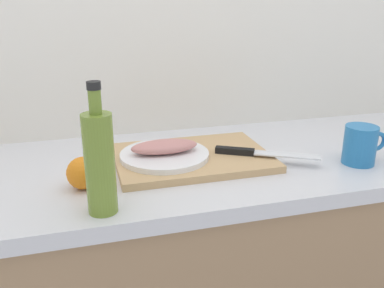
{
  "coord_description": "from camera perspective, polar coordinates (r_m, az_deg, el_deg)",
  "views": [
    {
      "loc": [
        -0.33,
        -1.07,
        1.34
      ],
      "look_at": [
        -0.03,
        0.0,
        0.95
      ],
      "focal_mm": 39.08,
      "sensor_mm": 36.0,
      "label": 1
    }
  ],
  "objects": [
    {
      "name": "white_plate",
      "position": [
        1.16,
        -3.77,
        -1.53
      ],
      "size": [
        0.25,
        0.25,
        0.01
      ],
      "primitive_type": "cylinder",
      "color": "white",
      "rests_on": "cutting_board"
    },
    {
      "name": "olive_oil_bottle",
      "position": [
        0.89,
        -12.49,
        -2.34
      ],
      "size": [
        0.06,
        0.06,
        0.29
      ],
      "color": "olive",
      "rests_on": "kitchen_counter"
    },
    {
      "name": "orange_0",
      "position": [
        1.05,
        -14.65,
        -3.84
      ],
      "size": [
        0.08,
        0.08,
        0.08
      ],
      "primitive_type": "sphere",
      "color": "orange",
      "rests_on": "kitchen_counter"
    },
    {
      "name": "back_wall",
      "position": [
        1.43,
        -2.33,
        15.75
      ],
      "size": [
        3.2,
        0.05,
        2.5
      ],
      "primitive_type": "cube",
      "color": "white",
      "rests_on": "ground_plane"
    },
    {
      "name": "chef_knife",
      "position": [
        1.19,
        8.4,
        -1.14
      ],
      "size": [
        0.27,
        0.16,
        0.02
      ],
      "rotation": [
        0.0,
        0.0,
        -0.5
      ],
      "color": "silver",
      "rests_on": "cutting_board"
    },
    {
      "name": "cutting_board",
      "position": [
        1.19,
        0.0,
        -1.81
      ],
      "size": [
        0.43,
        0.31,
        0.02
      ],
      "primitive_type": "cube",
      "color": "tan",
      "rests_on": "kitchen_counter"
    },
    {
      "name": "coffee_mug_0",
      "position": [
        1.25,
        22.02,
        -0.1
      ],
      "size": [
        0.13,
        0.09,
        0.11
      ],
      "color": "#2672B2",
      "rests_on": "kitchen_counter"
    },
    {
      "name": "fish_fillet",
      "position": [
        1.15,
        -3.79,
        -0.35
      ],
      "size": [
        0.19,
        0.08,
        0.04
      ],
      "primitive_type": "ellipsoid",
      "color": "tan",
      "rests_on": "white_plate"
    }
  ]
}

